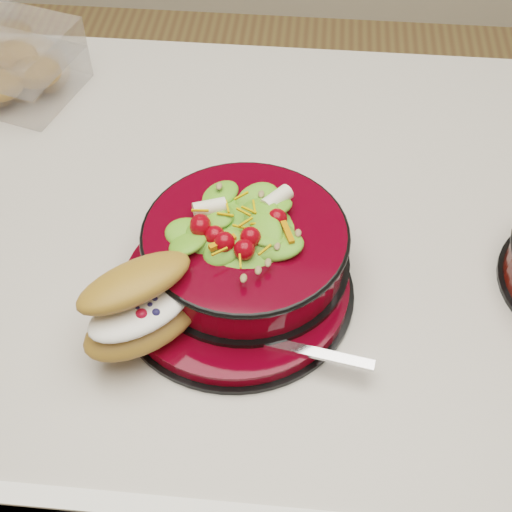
# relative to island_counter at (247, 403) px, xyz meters

# --- Properties ---
(island_counter) EXTENTS (1.24, 0.74, 0.90)m
(island_counter) POSITION_rel_island_counter_xyz_m (0.00, 0.00, 0.00)
(island_counter) COLOR white
(island_counter) RESTS_ON ground
(dinner_plate) EXTENTS (0.26, 0.26, 0.02)m
(dinner_plate) POSITION_rel_island_counter_xyz_m (0.00, -0.11, 0.46)
(dinner_plate) COLOR black
(dinner_plate) RESTS_ON island_counter
(salad_bowl) EXTENTS (0.23, 0.23, 0.10)m
(salad_bowl) POSITION_rel_island_counter_xyz_m (0.01, -0.09, 0.50)
(salad_bowl) COLOR black
(salad_bowl) RESTS_ON dinner_plate
(croissant) EXTENTS (0.14, 0.15, 0.07)m
(croissant) POSITION_rel_island_counter_xyz_m (-0.08, -0.18, 0.50)
(croissant) COLOR #A16131
(croissant) RESTS_ON dinner_plate
(fork) EXTENTS (0.16, 0.04, 0.00)m
(fork) POSITION_rel_island_counter_xyz_m (0.07, -0.19, 0.47)
(fork) COLOR silver
(fork) RESTS_ON dinner_plate
(pastry_box) EXTENTS (0.23, 0.19, 0.09)m
(pastry_box) POSITION_rel_island_counter_xyz_m (-0.36, 0.23, 0.49)
(pastry_box) COLOR white
(pastry_box) RESTS_ON island_counter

